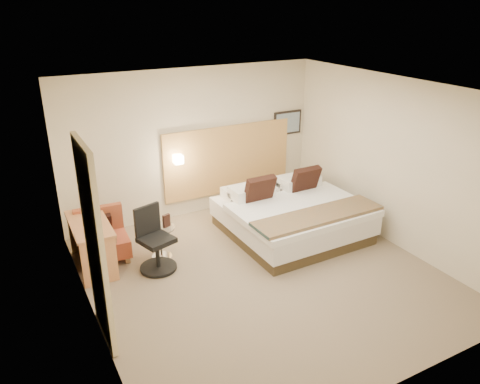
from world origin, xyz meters
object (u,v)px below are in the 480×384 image
desk_chair (155,244)px  side_table (161,241)px  lounge_chair (103,239)px  bed (291,215)px  desk (92,232)px

desk_chair → side_table: bearing=56.6°
lounge_chair → desk_chair: size_ratio=0.80×
bed → lounge_chair: bearing=166.6°
bed → lounge_chair: size_ratio=2.84×
lounge_chair → desk: 0.38m
side_table → desk_chair: size_ratio=0.61×
desk → desk_chair: size_ratio=1.22×
lounge_chair → desk_chair: bearing=-49.2°
bed → lounge_chair: bed is taller
bed → side_table: bearing=172.6°
bed → lounge_chair: (-3.04, 0.72, -0.03)m
desk → lounge_chair: bearing=48.6°
lounge_chair → side_table: bearing=-28.5°
bed → desk: bearing=170.7°
bed → desk: 3.27m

